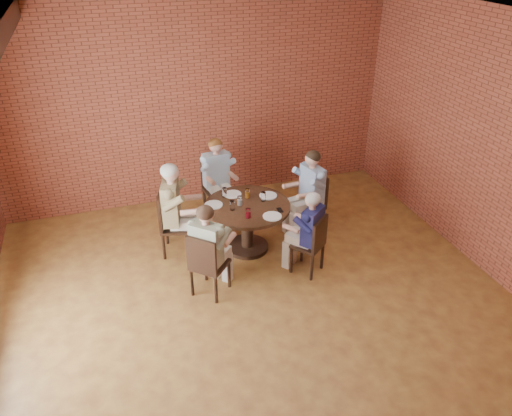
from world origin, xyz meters
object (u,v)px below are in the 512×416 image
object	(u,v)px
chair_a	(312,200)
dining_table	(247,218)
chair_b	(216,185)
chair_d	(206,263)
diner_c	(176,210)
diner_a	(309,192)
diner_b	(218,178)
chair_c	(171,220)
chair_e	(313,243)
diner_e	(308,233)
smartphone	(280,210)
diner_d	(209,250)

from	to	relation	value
chair_a	dining_table	bearing A→B (deg)	-90.00
dining_table	chair_b	distance (m)	1.22
dining_table	chair_d	xyz separation A→B (m)	(-0.81, -0.85, -0.02)
chair_a	chair_b	size ratio (longest dim) A/B	1.00
diner_c	dining_table	bearing A→B (deg)	-90.00
diner_a	diner_b	world-z (taller)	diner_a
diner_c	chair_c	bearing A→B (deg)	90.00
dining_table	diner_b	bearing A→B (deg)	97.48
diner_a	chair_b	distance (m)	1.57
diner_b	chair_e	bearing A→B (deg)	-74.76
diner_b	diner_e	bearing A→B (deg)	-75.33
diner_e	diner_a	bearing A→B (deg)	-152.46
chair_a	chair_c	size ratio (longest dim) A/B	0.96
smartphone	chair_a	bearing A→B (deg)	37.95
chair_d	diner_e	size ratio (longest dim) A/B	0.75
chair_d	smartphone	world-z (taller)	chair_d
diner_a	chair_b	world-z (taller)	diner_a
chair_a	chair_e	size ratio (longest dim) A/B	1.06
diner_c	smartphone	size ratio (longest dim) A/B	10.76
chair_b	diner_e	world-z (taller)	diner_e
chair_c	diner_e	size ratio (longest dim) A/B	0.79
diner_c	chair_e	size ratio (longest dim) A/B	1.60
diner_c	smartphone	bearing A→B (deg)	-97.01
chair_d	chair_e	world-z (taller)	chair_d
dining_table	chair_a	world-z (taller)	chair_a
diner_d	diner_c	bearing A→B (deg)	-34.74
chair_e	diner_c	bearing A→B (deg)	-72.60
chair_a	diner_d	xyz separation A→B (m)	(-1.89, -1.03, 0.15)
chair_a	chair_d	world-z (taller)	chair_a
dining_table	chair_d	bearing A→B (deg)	-133.47
smartphone	chair_d	bearing A→B (deg)	-152.38
diner_b	diner_c	bearing A→B (deg)	-141.28
dining_table	diner_e	world-z (taller)	diner_e
diner_d	chair_e	xyz separation A→B (m)	(1.42, -0.03, -0.17)
dining_table	chair_b	xyz separation A→B (m)	(-0.16, 1.21, -0.02)
diner_b	chair_c	world-z (taller)	diner_b
chair_b	smartphone	world-z (taller)	chair_b
chair_c	chair_d	size ratio (longest dim) A/B	1.06
diner_a	chair_d	world-z (taller)	diner_a
chair_c	smartphone	size ratio (longest dim) A/B	7.47
chair_a	smartphone	bearing A→B (deg)	-66.50
chair_d	smartphone	size ratio (longest dim) A/B	7.07
chair_c	chair_e	distance (m)	2.06
chair_d	chair_e	distance (m)	1.48
diner_a	chair_b	xyz separation A→B (m)	(-1.21, 0.99, -0.16)
diner_a	diner_d	world-z (taller)	diner_a
diner_c	chair_b	bearing A→B (deg)	-25.54
diner_a	diner_b	xyz separation A→B (m)	(-1.20, 0.90, -0.00)
chair_b	diner_d	size ratio (longest dim) A/B	0.71
diner_d	chair_c	bearing A→B (deg)	-30.39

